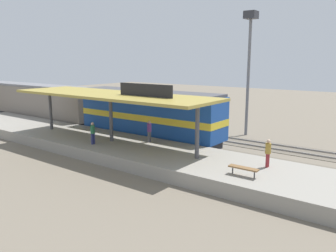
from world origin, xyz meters
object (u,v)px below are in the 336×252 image
object	(u,v)px
platform_bench	(243,168)
locomotive	(149,115)
person_waiting	(268,152)
passenger_carriage_front	(35,102)
person_walking	(93,132)
light_mast	(250,48)
person_boarding	(149,130)

from	to	relation	value
platform_bench	locomotive	distance (m)	13.39
platform_bench	person_waiting	world-z (taller)	person_waiting
platform_bench	locomotive	xyz separation A→B (m)	(6.00, 11.93, 1.07)
passenger_carriage_front	person_walking	distance (m)	18.63
person_walking	locomotive	bearing A→B (deg)	-3.87
locomotive	person_walking	world-z (taller)	locomotive
locomotive	light_mast	xyz separation A→B (m)	(7.80, -5.90, 5.99)
passenger_carriage_front	person_walking	bearing A→B (deg)	-109.28
locomotive	person_boarding	bearing A→B (deg)	-139.35
locomotive	platform_bench	bearing A→B (deg)	-116.71
passenger_carriage_front	person_walking	world-z (taller)	passenger_carriage_front
platform_bench	person_waiting	size ratio (longest dim) A/B	0.99
platform_bench	passenger_carriage_front	bearing A→B (deg)	78.66
passenger_carriage_front	person_boarding	bearing A→B (deg)	-98.37
platform_bench	light_mast	xyz separation A→B (m)	(13.80, 6.02, 7.05)
person_waiting	locomotive	bearing A→B (deg)	73.67
light_mast	person_waiting	distance (m)	14.69
platform_bench	light_mast	world-z (taller)	light_mast
light_mast	person_waiting	size ratio (longest dim) A/B	6.84
platform_bench	light_mast	size ratio (longest dim) A/B	0.15
platform_bench	person_walking	distance (m)	12.35
person_waiting	person_walking	world-z (taller)	same
person_boarding	person_waiting	bearing A→B (deg)	-93.52
platform_bench	person_boarding	bearing A→B (deg)	72.34
person_waiting	person_walking	size ratio (longest dim) A/B	1.00
person_boarding	passenger_carriage_front	bearing A→B (deg)	81.63
passenger_carriage_front	person_walking	xyz separation A→B (m)	(-6.15, -17.58, -0.46)
light_mast	platform_bench	bearing A→B (deg)	-156.42
platform_bench	light_mast	distance (m)	16.63
locomotive	passenger_carriage_front	xyz separation A→B (m)	(0.00, 18.00, -0.10)
passenger_carriage_front	person_waiting	world-z (taller)	passenger_carriage_front
light_mast	person_boarding	world-z (taller)	light_mast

